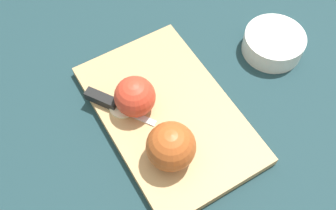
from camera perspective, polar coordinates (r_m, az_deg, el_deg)
ground_plane at (r=0.72m, az=0.00°, el=-1.64°), size 4.00×4.00×0.00m
cutting_board at (r=0.71m, az=0.00°, el=-1.25°), size 0.38×0.28×0.02m
apple_half_left at (r=0.62m, az=0.45°, el=-6.02°), size 0.08×0.08×0.08m
apple_half_right at (r=0.68m, az=-4.81°, el=1.21°), size 0.07×0.07×0.07m
knife at (r=0.71m, az=-9.10°, el=0.63°), size 0.11×0.11×0.02m
apple_slice at (r=0.71m, az=-6.57°, el=-0.15°), size 0.05×0.05×0.00m
bowl at (r=0.81m, az=15.10°, el=8.79°), size 0.12×0.12×0.04m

